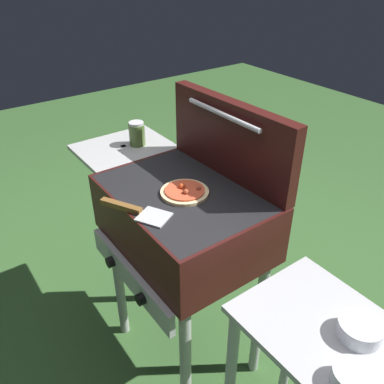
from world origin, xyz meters
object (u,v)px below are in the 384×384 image
grill (181,221)px  pizza_pepperoni (185,192)px  prep_table (311,379)px  sauce_jar (137,134)px  spatula (134,210)px  topping_bowl_far (360,330)px  topping_bowl_near (352,378)px

grill → pizza_pepperoni: 0.16m
pizza_pepperoni → prep_table: (0.64, 0.01, -0.34)m
grill → pizza_pepperoni: (0.03, -0.01, 0.15)m
sauce_jar → prep_table: size_ratio=0.13×
grill → spatula: (0.03, -0.21, 0.15)m
prep_table → grill: bearing=-179.6°
topping_bowl_far → sauce_jar: bearing=179.3°
pizza_pepperoni → spatula: pizza_pepperoni is taller
pizza_pepperoni → prep_table: 0.73m
topping_bowl_near → topping_bowl_far: bearing=118.0°
sauce_jar → spatula: 0.55m
spatula → sauce_jar: bearing=149.5°
grill → sauce_jar: sauce_jar is taller
sauce_jar → spatula: (0.47, -0.28, -0.05)m
spatula → topping_bowl_near: bearing=9.3°
pizza_pepperoni → topping_bowl_near: pizza_pepperoni is taller
pizza_pepperoni → spatula: (-0.00, -0.21, -0.00)m
pizza_pepperoni → grill: bearing=170.7°
sauce_jar → pizza_pepperoni: bearing=-8.5°
prep_table → topping_bowl_far: bearing=34.3°
topping_bowl_near → spatula: bearing=-170.7°
pizza_pepperoni → topping_bowl_near: (0.78, -0.08, -0.09)m
sauce_jar → topping_bowl_near: sauce_jar is taller
pizza_pepperoni → spatula: 0.21m
grill → prep_table: 0.70m
sauce_jar → topping_bowl_near: 1.27m
topping_bowl_near → sauce_jar: bearing=173.2°
prep_table → topping_bowl_near: topping_bowl_near is taller
topping_bowl_near → topping_bowl_far: (-0.07, 0.13, 0.00)m
prep_table → topping_bowl_far: (0.07, 0.05, 0.26)m
grill → topping_bowl_far: (0.74, 0.05, 0.06)m
pizza_pepperoni → sauce_jar: size_ratio=1.65×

